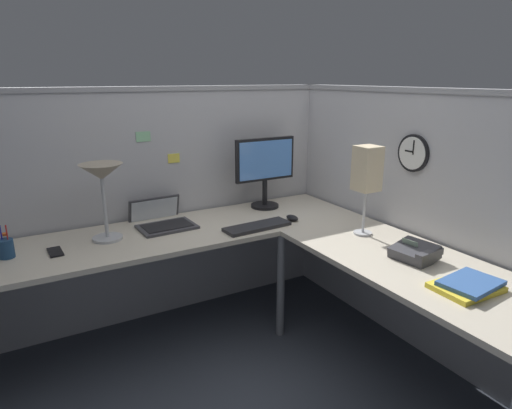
{
  "coord_description": "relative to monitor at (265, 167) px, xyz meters",
  "views": [
    {
      "loc": [
        -1.25,
        -2.01,
        1.64
      ],
      "look_at": [
        -0.05,
        0.1,
        0.94
      ],
      "focal_mm": 31.17,
      "sensor_mm": 36.0,
      "label": 1
    }
  ],
  "objects": [
    {
      "name": "book_stack",
      "position": [
        0.12,
        -1.56,
        -0.27
      ],
      "size": [
        0.3,
        0.23,
        0.04
      ],
      "color": "yellow",
      "rests_on": "desk"
    },
    {
      "name": "pinned_note_middle",
      "position": [
        -0.8,
        0.18,
        0.25
      ],
      "size": [
        0.09,
        0.0,
        0.06
      ],
      "primitive_type": "cube",
      "color": "#8CCC99"
    },
    {
      "name": "desk",
      "position": [
        -0.47,
        -0.69,
        -0.39
      ],
      "size": [
        2.35,
        2.15,
        0.73
      ],
      "color": "beige",
      "rests_on": "ground"
    },
    {
      "name": "cubicle_wall_right",
      "position": [
        0.55,
        -0.9,
        -0.23
      ],
      "size": [
        0.12,
        2.37,
        1.58
      ],
      "color": "#B2B2B7",
      "rests_on": "ground"
    },
    {
      "name": "computer_mouse",
      "position": [
        -0.0,
        -0.35,
        -0.28
      ],
      "size": [
        0.06,
        0.1,
        0.03
      ],
      "primitive_type": "ellipsoid",
      "color": "black",
      "rests_on": "desk"
    },
    {
      "name": "laptop",
      "position": [
        -0.77,
        -0.0,
        -0.27
      ],
      "size": [
        0.36,
        0.4,
        0.22
      ],
      "color": "#38383D",
      "rests_on": "desk"
    },
    {
      "name": "office_phone",
      "position": [
        0.18,
        -1.21,
        -0.26
      ],
      "size": [
        0.21,
        0.23,
        0.11
      ],
      "color": "#38383D",
      "rests_on": "desk"
    },
    {
      "name": "ground_plane",
      "position": [
        -0.32,
        -0.64,
        -1.02
      ],
      "size": [
        6.8,
        6.8,
        0.0
      ],
      "primitive_type": "plane",
      "color": "#383D47"
    },
    {
      "name": "cubicle_wall_back",
      "position": [
        -0.69,
        0.23,
        -0.23
      ],
      "size": [
        2.57,
        0.12,
        1.58
      ],
      "color": "#B2B2B7",
      "rests_on": "ground"
    },
    {
      "name": "desk_lamp_paper",
      "position": [
        0.22,
        -0.78,
        0.09
      ],
      "size": [
        0.13,
        0.13,
        0.53
      ],
      "color": "#B7BABF",
      "rests_on": "desk"
    },
    {
      "name": "pinned_note_leftmost",
      "position": [
        -0.61,
        0.18,
        0.09
      ],
      "size": [
        0.08,
        0.0,
        0.06
      ],
      "primitive_type": "cube",
      "color": "#EAD84C"
    },
    {
      "name": "monitor",
      "position": [
        0.0,
        0.0,
        0.0
      ],
      "size": [
        0.46,
        0.2,
        0.5
      ],
      "color": "black",
      "rests_on": "desk"
    },
    {
      "name": "desk_lamp_dome",
      "position": [
        -1.13,
        -0.12,
        0.07
      ],
      "size": [
        0.24,
        0.24,
        0.44
      ],
      "color": "#B7BABF",
      "rests_on": "desk"
    },
    {
      "name": "cell_phone",
      "position": [
        -1.42,
        -0.19,
        -0.29
      ],
      "size": [
        0.07,
        0.15,
        0.01
      ],
      "primitive_type": "cube",
      "rotation": [
        0.0,
        0.0,
        0.05
      ],
      "color": "black",
      "rests_on": "desk"
    },
    {
      "name": "wall_clock",
      "position": [
        0.49,
        -0.87,
        0.19
      ],
      "size": [
        0.04,
        0.22,
        0.22
      ],
      "color": "black"
    },
    {
      "name": "keyboard",
      "position": [
        -0.28,
        -0.38,
        -0.28
      ],
      "size": [
        0.44,
        0.17,
        0.02
      ],
      "primitive_type": "cube",
      "rotation": [
        0.0,
        0.0,
        0.06
      ],
      "color": "#232326",
      "rests_on": "desk"
    },
    {
      "name": "pen_cup",
      "position": [
        -1.65,
        -0.14,
        -0.24
      ],
      "size": [
        0.08,
        0.08,
        0.18
      ],
      "color": "navy",
      "rests_on": "desk"
    }
  ]
}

